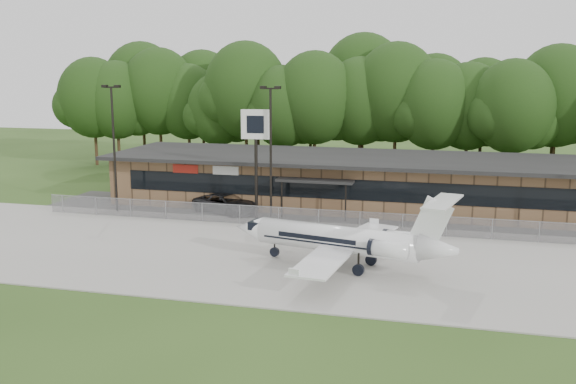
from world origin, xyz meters
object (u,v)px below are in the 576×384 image
(suv, at_px, (226,204))
(terminal, at_px, (352,180))
(business_jet, at_px, (345,241))
(pole_sign, at_px, (256,136))

(suv, bearing_deg, terminal, -37.13)
(business_jet, bearing_deg, suv, 146.08)
(business_jet, height_order, pole_sign, pole_sign)
(terminal, xyz_separation_m, suv, (-9.29, -5.56, -1.38))
(pole_sign, bearing_deg, business_jet, -54.85)
(business_jet, xyz_separation_m, pole_sign, (-8.63, 10.49, 4.81))
(terminal, relative_size, suv, 7.19)
(business_jet, xyz_separation_m, suv, (-11.67, 12.08, -0.88))
(suv, xyz_separation_m, pole_sign, (3.04, -1.59, 5.69))
(terminal, bearing_deg, business_jet, -82.33)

